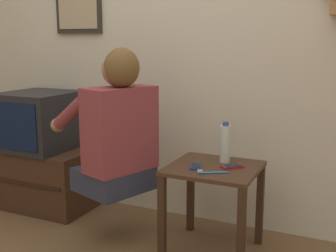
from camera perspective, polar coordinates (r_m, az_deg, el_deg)
wall_back at (r=2.88m, az=2.21°, el=12.39°), size 6.80×0.05×2.55m
side_table at (r=2.46m, az=6.18°, el=-7.89°), size 0.50×0.48×0.52m
person at (r=2.50m, az=-6.93°, el=-0.35°), size 0.65×0.58×0.86m
tv_stand at (r=3.33m, az=-16.30°, el=-6.61°), size 0.75×0.48×0.45m
television at (r=3.23m, az=-17.07°, el=0.71°), size 0.49×0.51×0.42m
framed_picture at (r=3.27m, az=-12.08°, el=16.22°), size 0.39×0.03×0.46m
cell_phone_held at (r=2.40m, az=3.77°, el=-5.45°), size 0.10×0.14×0.01m
cell_phone_spare at (r=2.42m, az=8.69°, el=-5.42°), size 0.13×0.13×0.01m
water_bottle at (r=2.49m, az=7.75°, el=-2.36°), size 0.06×0.06×0.24m
toothbrush at (r=2.29m, az=5.75°, el=-6.26°), size 0.15×0.09×0.02m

